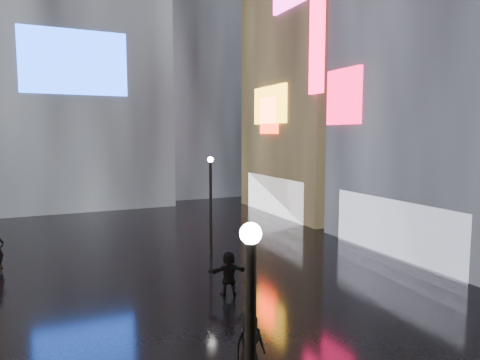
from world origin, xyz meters
TOP-DOWN VIEW (x-y plane):
  - ground at (0.00, 20.00)m, footprint 140.00×140.00m
  - building_right_far at (15.98, 30.00)m, footprint 10.28×12.00m
  - tower_flank_right at (9.00, 46.00)m, footprint 12.00×12.00m
  - lamp_far at (2.54, 21.38)m, footprint 0.30×0.30m
  - pedestrian_4 at (-0.59, 10.08)m, footprint 0.84×0.55m
  - pedestrian_5 at (1.09, 15.50)m, footprint 1.72×0.83m
  - umbrella_2 at (-0.59, 10.08)m, footprint 1.01×1.00m

SIDE VIEW (x-z plane):
  - ground at x=0.00m, z-range 0.00..0.00m
  - pedestrian_4 at x=-0.59m, z-range 0.00..1.71m
  - pedestrian_5 at x=1.09m, z-range 0.00..1.78m
  - umbrella_2 at x=-0.59m, z-range 1.71..2.50m
  - lamp_far at x=2.54m, z-range 0.34..5.54m
  - building_right_far at x=15.98m, z-range -0.02..27.98m
  - tower_flank_right at x=9.00m, z-range 0.00..34.00m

